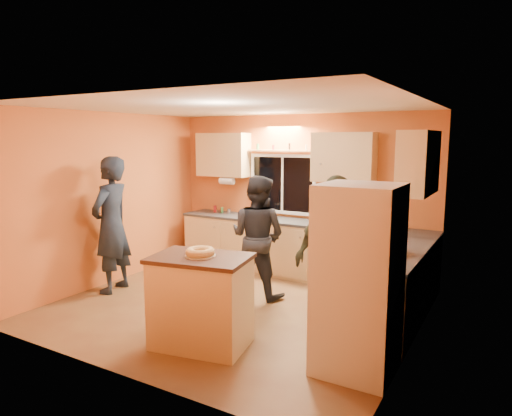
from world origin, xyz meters
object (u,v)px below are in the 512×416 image
Objects in this scene: island at (201,300)px; person_center at (258,237)px; person_right at (333,255)px; refrigerator at (358,280)px; person_left at (111,225)px.

island is 0.66× the size of person_center.
person_right is at bearing 33.11° from island.
person_center is (-0.26, 1.67, 0.35)m from island.
refrigerator is at bearing 0.16° from island.
person_right reaches higher than island.
person_left reaches higher than person_center.
refrigerator is 0.92× the size of person_left.
person_left is at bearing 119.56° from person_right.
island is 0.62× the size of person_right.
person_center is (-1.86, 1.36, -0.05)m from refrigerator.
island is (-1.60, -0.31, -0.40)m from refrigerator.
person_left is 2.12m from person_center.
person_right is at bearing 155.69° from person_center.
island is 1.55m from person_right.
person_center is at bearing 143.88° from refrigerator.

